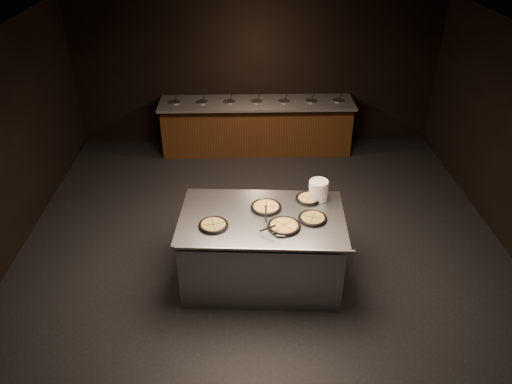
# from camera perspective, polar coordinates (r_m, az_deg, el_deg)

# --- Properties ---
(room) EXTENTS (7.02, 8.02, 2.92)m
(room) POSITION_cam_1_polar(r_m,az_deg,el_deg) (6.17, 1.02, 2.27)
(room) COLOR black
(room) RESTS_ON ground
(salad_bar) EXTENTS (3.70, 0.83, 1.18)m
(salad_bar) POSITION_cam_1_polar(r_m,az_deg,el_deg) (9.80, 0.08, 7.17)
(salad_bar) COLOR #543013
(salad_bar) RESTS_ON ground
(serving_counter) EXTENTS (2.12, 1.43, 0.98)m
(serving_counter) POSITION_cam_1_polar(r_m,az_deg,el_deg) (6.47, 0.66, -6.61)
(serving_counter) COLOR silver
(serving_counter) RESTS_ON ground
(plate_stack) EXTENTS (0.25, 0.25, 0.26)m
(plate_stack) POSITION_cam_1_polar(r_m,az_deg,el_deg) (6.50, 7.14, 0.21)
(plate_stack) COLOR silver
(plate_stack) RESTS_ON serving_counter
(pan_veggie_whole) EXTENTS (0.36, 0.36, 0.04)m
(pan_veggie_whole) POSITION_cam_1_polar(r_m,az_deg,el_deg) (6.01, -4.89, -3.76)
(pan_veggie_whole) COLOR black
(pan_veggie_whole) RESTS_ON serving_counter
(pan_cheese_whole) EXTENTS (0.39, 0.39, 0.04)m
(pan_cheese_whole) POSITION_cam_1_polar(r_m,az_deg,el_deg) (6.31, 1.16, -1.71)
(pan_cheese_whole) COLOR black
(pan_cheese_whole) RESTS_ON serving_counter
(pan_cheese_slices_a) EXTENTS (0.34, 0.34, 0.04)m
(pan_cheese_slices_a) POSITION_cam_1_polar(r_m,az_deg,el_deg) (6.52, 6.01, -0.72)
(pan_cheese_slices_a) COLOR black
(pan_cheese_slices_a) RESTS_ON serving_counter
(pan_cheese_slices_b) EXTENTS (0.40, 0.40, 0.04)m
(pan_cheese_slices_b) POSITION_cam_1_polar(r_m,az_deg,el_deg) (5.98, 3.22, -3.88)
(pan_cheese_slices_b) COLOR black
(pan_cheese_slices_b) RESTS_ON serving_counter
(pan_veggie_slices) EXTENTS (0.36, 0.36, 0.04)m
(pan_veggie_slices) POSITION_cam_1_polar(r_m,az_deg,el_deg) (6.14, 6.49, -2.97)
(pan_veggie_slices) COLOR black
(pan_veggie_slices) RESTS_ON serving_counter
(server_left) EXTENTS (0.10, 0.33, 0.16)m
(server_left) POSITION_cam_1_polar(r_m,az_deg,el_deg) (6.08, 1.14, -2.46)
(server_left) COLOR silver
(server_left) RESTS_ON serving_counter
(server_right) EXTENTS (0.31, 0.10, 0.15)m
(server_right) POSITION_cam_1_polar(r_m,az_deg,el_deg) (5.81, 1.81, -4.38)
(server_right) COLOR silver
(server_right) RESTS_ON serving_counter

